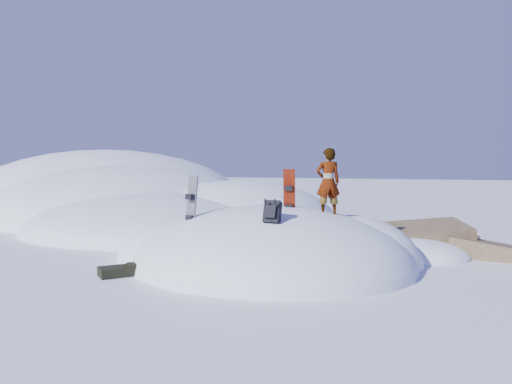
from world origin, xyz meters
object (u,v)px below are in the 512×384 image
(snowboard_red, at_px, (289,200))
(snowboard_dark, at_px, (191,210))
(person, at_px, (328,182))
(backpack, at_px, (272,212))

(snowboard_red, bearing_deg, snowboard_dark, -167.03)
(snowboard_red, distance_m, snowboard_dark, 2.39)
(person, bearing_deg, snowboard_red, -21.68)
(snowboard_red, xyz_separation_m, snowboard_dark, (-2.21, -0.87, -0.23))
(snowboard_dark, xyz_separation_m, backpack, (2.21, -0.62, 0.08))
(snowboard_dark, height_order, backpack, snowboard_dark)
(backpack, bearing_deg, person, 60.47)
(snowboard_red, relative_size, person, 0.95)
(snowboard_red, bearing_deg, person, -4.69)
(backpack, height_order, person, person)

